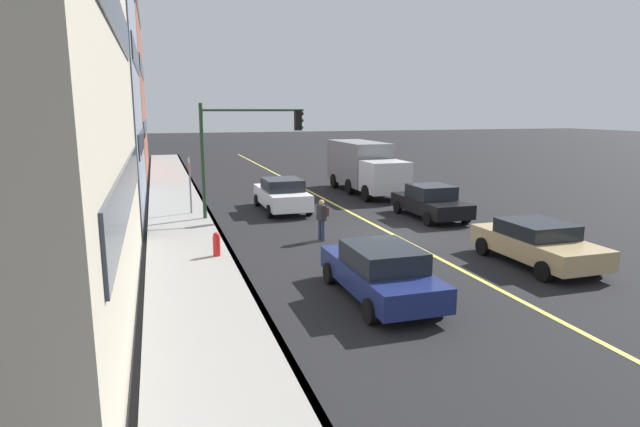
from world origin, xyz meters
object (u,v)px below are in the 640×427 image
object	(u,v)px
car_tan	(537,242)
traffic_light_mast	(245,139)
pedestrian_with_backpack	(322,217)
car_black	(431,202)
street_sign_post	(190,181)
car_navy	(380,271)
fire_hydrant	(217,246)
car_white	(282,194)
truck_gray	(364,166)

from	to	relation	value
car_tan	traffic_light_mast	xyz separation A→B (m)	(9.84, 7.59, 2.86)
pedestrian_with_backpack	car_black	bearing A→B (deg)	-67.07
pedestrian_with_backpack	street_sign_post	bearing A→B (deg)	35.35
car_navy	traffic_light_mast	world-z (taller)	traffic_light_mast
traffic_light_mast	fire_hydrant	distance (m)	7.36
car_tan	pedestrian_with_backpack	size ratio (longest dim) A/B	2.86
traffic_light_mast	car_black	bearing A→B (deg)	-106.04
car_black	car_white	bearing A→B (deg)	58.25
car_black	fire_hydrant	world-z (taller)	car_black
pedestrian_with_backpack	fire_hydrant	xyz separation A→B (m)	(-1.52, 4.09, -0.44)
pedestrian_with_backpack	traffic_light_mast	size ratio (longest dim) A/B	0.30
car_navy	street_sign_post	xyz separation A→B (m)	(12.60, 3.96, 0.90)
pedestrian_with_backpack	fire_hydrant	world-z (taller)	pedestrian_with_backpack
traffic_light_mast	fire_hydrant	world-z (taller)	traffic_light_mast
car_white	car_navy	distance (m)	12.67
car_tan	truck_gray	bearing A→B (deg)	-1.36
truck_gray	traffic_light_mast	distance (m)	10.01
car_tan	street_sign_post	xyz separation A→B (m)	(11.22, 9.96, 0.92)
car_tan	truck_gray	world-z (taller)	truck_gray
car_black	car_tan	xyz separation A→B (m)	(-7.54, 0.41, -0.03)
pedestrian_with_backpack	car_navy	bearing A→B (deg)	176.08
car_white	pedestrian_with_backpack	size ratio (longest dim) A/B	3.06
pedestrian_with_backpack	fire_hydrant	size ratio (longest dim) A/B	1.67
car_tan	car_navy	bearing A→B (deg)	102.97
truck_gray	car_white	bearing A→B (deg)	125.58
traffic_light_mast	fire_hydrant	xyz separation A→B (m)	(-6.35, 2.07, -3.11)
truck_gray	car_tan	bearing A→B (deg)	178.64
car_tan	street_sign_post	world-z (taller)	street_sign_post
car_tan	street_sign_post	distance (m)	15.03
truck_gray	street_sign_post	size ratio (longest dim) A/B	2.79
fire_hydrant	street_sign_post	bearing A→B (deg)	2.26
car_black	car_navy	xyz separation A→B (m)	(-8.92, 6.41, -0.01)
truck_gray	street_sign_post	distance (m)	11.21
car_tan	car_white	distance (m)	12.61
car_navy	pedestrian_with_backpack	world-z (taller)	pedestrian_with_backpack
car_navy	truck_gray	bearing A→B (deg)	-20.58
car_white	pedestrian_with_backpack	distance (m)	6.27
car_white	pedestrian_with_backpack	world-z (taller)	car_white
truck_gray	pedestrian_with_backpack	bearing A→B (deg)	150.69
car_white	traffic_light_mast	world-z (taller)	traffic_light_mast
car_white	fire_hydrant	xyz separation A→B (m)	(-7.79, 4.02, -0.34)
car_tan	car_white	bearing A→B (deg)	26.54
car_white	truck_gray	world-z (taller)	truck_gray
car_navy	traffic_light_mast	distance (m)	11.68
pedestrian_with_backpack	car_white	bearing A→B (deg)	0.69
car_tan	traffic_light_mast	world-z (taller)	traffic_light_mast
pedestrian_with_backpack	street_sign_post	size ratio (longest dim) A/B	0.56
street_sign_post	car_tan	bearing A→B (deg)	-138.41
car_white	truck_gray	size ratio (longest dim) A/B	0.62
car_black	car_white	world-z (taller)	car_white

